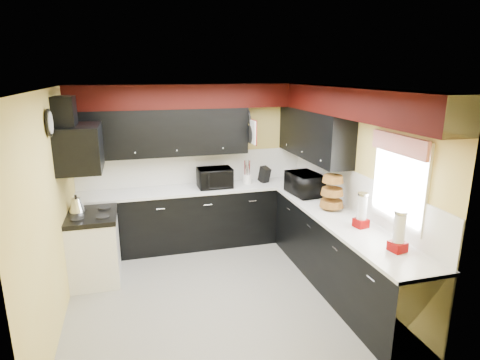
# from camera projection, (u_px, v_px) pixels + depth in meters

# --- Properties ---
(ground) EXTENTS (3.60, 3.60, 0.00)m
(ground) POSITION_uv_depth(u_px,v_px,m) (219.00, 291.00, 5.05)
(ground) COLOR gray
(ground) RESTS_ON ground
(wall_back) EXTENTS (3.60, 0.06, 2.50)m
(wall_back) POSITION_uv_depth(u_px,v_px,m) (194.00, 164.00, 6.39)
(wall_back) COLOR #E0C666
(wall_back) RESTS_ON ground
(wall_right) EXTENTS (0.06, 3.60, 2.50)m
(wall_right) POSITION_uv_depth(u_px,v_px,m) (354.00, 186.00, 5.18)
(wall_right) COLOR #E0C666
(wall_right) RESTS_ON ground
(wall_left) EXTENTS (0.06, 3.60, 2.50)m
(wall_left) POSITION_uv_depth(u_px,v_px,m) (52.00, 210.00, 4.26)
(wall_left) COLOR #E0C666
(wall_left) RESTS_ON ground
(ceiling) EXTENTS (3.60, 3.60, 0.06)m
(ceiling) POSITION_uv_depth(u_px,v_px,m) (216.00, 88.00, 4.39)
(ceiling) COLOR white
(ceiling) RESTS_ON wall_back
(cab_back) EXTENTS (3.60, 0.60, 0.90)m
(cab_back) POSITION_uv_depth(u_px,v_px,m) (198.00, 217.00, 6.33)
(cab_back) COLOR black
(cab_back) RESTS_ON ground
(cab_right) EXTENTS (0.60, 3.00, 0.90)m
(cab_right) POSITION_uv_depth(u_px,v_px,m) (340.00, 255.00, 5.03)
(cab_right) COLOR black
(cab_right) RESTS_ON ground
(counter_back) EXTENTS (3.62, 0.64, 0.04)m
(counter_back) POSITION_uv_depth(u_px,v_px,m) (198.00, 189.00, 6.20)
(counter_back) COLOR white
(counter_back) RESTS_ON cab_back
(counter_right) EXTENTS (0.64, 3.02, 0.04)m
(counter_right) POSITION_uv_depth(u_px,v_px,m) (343.00, 220.00, 4.91)
(counter_right) COLOR white
(counter_right) RESTS_ON cab_right
(splash_back) EXTENTS (3.60, 0.02, 0.50)m
(splash_back) POSITION_uv_depth(u_px,v_px,m) (194.00, 168.00, 6.40)
(splash_back) COLOR white
(splash_back) RESTS_ON counter_back
(splash_right) EXTENTS (0.02, 3.60, 0.50)m
(splash_right) POSITION_uv_depth(u_px,v_px,m) (353.00, 190.00, 5.19)
(splash_right) COLOR white
(splash_right) RESTS_ON counter_right
(upper_back) EXTENTS (2.60, 0.35, 0.70)m
(upper_back) POSITION_uv_depth(u_px,v_px,m) (161.00, 133.00, 5.96)
(upper_back) COLOR black
(upper_back) RESTS_ON wall_back
(upper_right) EXTENTS (0.35, 1.80, 0.70)m
(upper_right) POSITION_uv_depth(u_px,v_px,m) (313.00, 134.00, 5.83)
(upper_right) COLOR black
(upper_right) RESTS_ON wall_right
(soffit_back) EXTENTS (3.60, 0.36, 0.35)m
(soffit_back) POSITION_uv_depth(u_px,v_px,m) (194.00, 96.00, 5.95)
(soffit_back) COLOR black
(soffit_back) RESTS_ON wall_back
(soffit_right) EXTENTS (0.36, 3.24, 0.35)m
(soffit_right) POSITION_uv_depth(u_px,v_px,m) (355.00, 103.00, 4.68)
(soffit_right) COLOR black
(soffit_right) RESTS_ON wall_right
(stove) EXTENTS (0.60, 0.75, 0.86)m
(stove) POSITION_uv_depth(u_px,v_px,m) (95.00, 249.00, 5.25)
(stove) COLOR white
(stove) RESTS_ON ground
(cooktop) EXTENTS (0.62, 0.77, 0.06)m
(cooktop) POSITION_uv_depth(u_px,v_px,m) (91.00, 216.00, 5.13)
(cooktop) COLOR black
(cooktop) RESTS_ON stove
(hood) EXTENTS (0.50, 0.78, 0.55)m
(hood) POSITION_uv_depth(u_px,v_px,m) (80.00, 148.00, 4.88)
(hood) COLOR black
(hood) RESTS_ON wall_left
(hood_duct) EXTENTS (0.24, 0.40, 0.40)m
(hood_duct) POSITION_uv_depth(u_px,v_px,m) (64.00, 113.00, 4.74)
(hood_duct) COLOR black
(hood_duct) RESTS_ON wall_left
(window) EXTENTS (0.03, 0.86, 0.96)m
(window) POSITION_uv_depth(u_px,v_px,m) (399.00, 181.00, 4.26)
(window) COLOR white
(window) RESTS_ON wall_right
(valance) EXTENTS (0.04, 0.88, 0.20)m
(valance) POSITION_uv_depth(u_px,v_px,m) (399.00, 144.00, 4.14)
(valance) COLOR red
(valance) RESTS_ON wall_right
(pan_top) EXTENTS (0.03, 0.22, 0.40)m
(pan_top) POSITION_uv_depth(u_px,v_px,m) (248.00, 117.00, 6.18)
(pan_top) COLOR black
(pan_top) RESTS_ON upper_back
(pan_mid) EXTENTS (0.03, 0.28, 0.46)m
(pan_mid) POSITION_uv_depth(u_px,v_px,m) (250.00, 134.00, 6.12)
(pan_mid) COLOR black
(pan_mid) RESTS_ON upper_back
(pan_low) EXTENTS (0.03, 0.24, 0.42)m
(pan_low) POSITION_uv_depth(u_px,v_px,m) (245.00, 134.00, 6.37)
(pan_low) COLOR black
(pan_low) RESTS_ON upper_back
(cut_board) EXTENTS (0.03, 0.26, 0.35)m
(cut_board) POSITION_uv_depth(u_px,v_px,m) (253.00, 132.00, 6.00)
(cut_board) COLOR white
(cut_board) RESTS_ON upper_back
(baskets) EXTENTS (0.27, 0.27, 0.50)m
(baskets) POSITION_uv_depth(u_px,v_px,m) (332.00, 192.00, 5.17)
(baskets) COLOR brown
(baskets) RESTS_ON upper_right
(clock) EXTENTS (0.03, 0.30, 0.30)m
(clock) POSITION_uv_depth(u_px,v_px,m) (49.00, 123.00, 4.26)
(clock) COLOR black
(clock) RESTS_ON wall_left
(deco_plate) EXTENTS (0.03, 0.24, 0.24)m
(deco_plate) POSITION_uv_depth(u_px,v_px,m) (374.00, 110.00, 4.58)
(deco_plate) COLOR white
(deco_plate) RESTS_ON wall_right
(toaster_oven) EXTENTS (0.52, 0.44, 0.30)m
(toaster_oven) POSITION_uv_depth(u_px,v_px,m) (215.00, 178.00, 6.19)
(toaster_oven) COLOR black
(toaster_oven) RESTS_ON counter_back
(microwave) EXTENTS (0.45, 0.61, 0.32)m
(microwave) POSITION_uv_depth(u_px,v_px,m) (305.00, 184.00, 5.82)
(microwave) COLOR black
(microwave) RESTS_ON counter_right
(utensil_crock) EXTENTS (0.14, 0.14, 0.15)m
(utensil_crock) POSITION_uv_depth(u_px,v_px,m) (247.00, 179.00, 6.42)
(utensil_crock) COLOR white
(utensil_crock) RESTS_ON counter_back
(knife_block) EXTENTS (0.16, 0.19, 0.25)m
(knife_block) POSITION_uv_depth(u_px,v_px,m) (264.00, 175.00, 6.47)
(knife_block) COLOR black
(knife_block) RESTS_ON counter_back
(kettle) EXTENTS (0.24, 0.24, 0.18)m
(kettle) POSITION_uv_depth(u_px,v_px,m) (77.00, 205.00, 5.18)
(kettle) COLOR silver
(kettle) RESTS_ON cooktop
(dispenser_a) EXTENTS (0.17, 0.17, 0.38)m
(dispenser_a) POSITION_uv_depth(u_px,v_px,m) (362.00, 211.00, 4.58)
(dispenser_a) COLOR #5F0C0A
(dispenser_a) RESTS_ON counter_right
(dispenser_b) EXTENTS (0.17, 0.17, 0.40)m
(dispenser_b) POSITION_uv_depth(u_px,v_px,m) (399.00, 232.00, 3.96)
(dispenser_b) COLOR #6E0001
(dispenser_b) RESTS_ON counter_right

